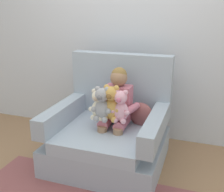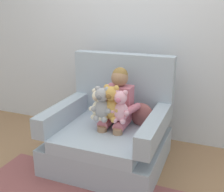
# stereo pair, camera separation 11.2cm
# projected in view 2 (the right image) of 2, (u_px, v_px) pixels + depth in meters

# --- Properties ---
(ground_plane) EXTENTS (8.00, 8.00, 0.00)m
(ground_plane) POSITION_uv_depth(u_px,v_px,m) (108.00, 162.00, 2.85)
(ground_plane) COLOR #936D4C
(back_wall) EXTENTS (6.00, 0.10, 2.60)m
(back_wall) POSITION_uv_depth(u_px,v_px,m) (135.00, 29.00, 3.17)
(back_wall) COLOR silver
(back_wall) RESTS_ON ground
(armchair) EXTENTS (1.10, 0.99, 1.07)m
(armchair) POSITION_uv_depth(u_px,v_px,m) (111.00, 132.00, 2.81)
(armchair) COLOR #9EADBC
(armchair) RESTS_ON ground
(seated_child) EXTENTS (0.45, 0.39, 0.82)m
(seated_child) POSITION_uv_depth(u_px,v_px,m) (117.00, 105.00, 2.72)
(seated_child) COLOR #C66B7F
(seated_child) RESTS_ON armchair
(plush_grey) EXTENTS (0.20, 0.16, 0.34)m
(plush_grey) POSITION_uv_depth(u_px,v_px,m) (102.00, 105.00, 2.58)
(plush_grey) COLOR #9E9EA3
(plush_grey) RESTS_ON armchair
(plush_cream) EXTENTS (0.18, 0.15, 0.30)m
(plush_cream) POSITION_uv_depth(u_px,v_px,m) (98.00, 105.00, 2.62)
(plush_cream) COLOR silver
(plush_cream) RESTS_ON armchair
(plush_pink) EXTENTS (0.19, 0.15, 0.32)m
(plush_pink) POSITION_uv_depth(u_px,v_px,m) (121.00, 107.00, 2.55)
(plush_pink) COLOR #EAA8BC
(plush_pink) RESTS_ON armchair
(plush_honey) EXTENTS (0.21, 0.17, 0.35)m
(plush_honey) POSITION_uv_depth(u_px,v_px,m) (111.00, 104.00, 2.58)
(plush_honey) COLOR gold
(plush_honey) RESTS_ON armchair
(throw_pillow) EXTENTS (0.28, 0.17, 0.26)m
(throw_pillow) POSITION_uv_depth(u_px,v_px,m) (142.00, 115.00, 2.76)
(throw_pillow) COLOR #8C4C4C
(throw_pillow) RESTS_ON armchair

